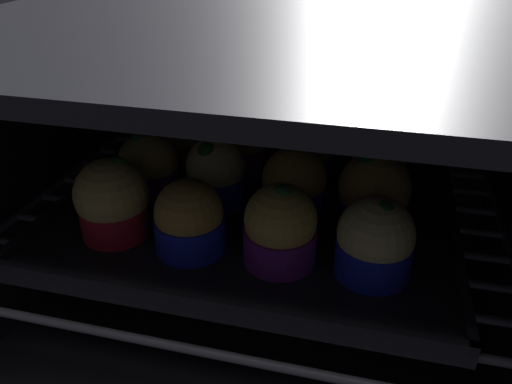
{
  "coord_description": "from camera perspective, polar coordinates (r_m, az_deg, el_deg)",
  "views": [
    {
      "loc": [
        11.96,
        -24.11,
        44.31
      ],
      "look_at": [
        0.0,
        23.11,
        17.28
      ],
      "focal_mm": 35.46,
      "sensor_mm": 36.0,
      "label": 1
    }
  ],
  "objects": [
    {
      "name": "muffin_row1_col0",
      "position": [
        0.6,
        -11.96,
        2.66
      ],
      "size": [
        6.99,
        6.99,
        7.78
      ],
      "color": "#7A238C",
      "rests_on": "baking_tray"
    },
    {
      "name": "muffin_row1_col1",
      "position": [
        0.56,
        -4.58,
        2.07
      ],
      "size": [
        6.89,
        6.89,
        7.82
      ],
      "color": "#1928B7",
      "rests_on": "baking_tray"
    },
    {
      "name": "baking_tray",
      "position": [
        0.57,
        0.0,
        -2.29
      ],
      "size": [
        42.89,
        34.23,
        2.2
      ],
      "color": "black",
      "rests_on": "oven_rack"
    },
    {
      "name": "muffin_row0_col2",
      "position": [
        0.47,
        2.76,
        -4.06
      ],
      "size": [
        6.89,
        6.89,
        8.21
      ],
      "color": "#7A238C",
      "rests_on": "baking_tray"
    },
    {
      "name": "muffin_row1_col2",
      "position": [
        0.55,
        4.32,
        0.79
      ],
      "size": [
        7.02,
        7.02,
        7.58
      ],
      "color": "#1928B7",
      "rests_on": "baking_tray"
    },
    {
      "name": "muffin_row2_col1",
      "position": [
        0.64,
        -1.71,
        5.38
      ],
      "size": [
        6.97,
        6.97,
        7.76
      ],
      "color": "#7A238C",
      "rests_on": "baking_tray"
    },
    {
      "name": "muffin_row0_col1",
      "position": [
        0.49,
        -7.53,
        -3.17
      ],
      "size": [
        6.89,
        6.89,
        7.41
      ],
      "color": "#1928B7",
      "rests_on": "baking_tray"
    },
    {
      "name": "oven_cavity",
      "position": [
        0.59,
        0.75,
        1.21
      ],
      "size": [
        59.0,
        47.0,
        37.0
      ],
      "color": "black",
      "rests_on": "ground"
    },
    {
      "name": "muffin_row2_col3",
      "position": [
        0.61,
        13.68,
        3.45
      ],
      "size": [
        6.89,
        6.89,
        7.7
      ],
      "color": "#1928B7",
      "rests_on": "baking_tray"
    },
    {
      "name": "muffin_row2_col0",
      "position": [
        0.66,
        -8.81,
        6.3
      ],
      "size": [
        7.06,
        7.06,
        8.67
      ],
      "color": "red",
      "rests_on": "baking_tray"
    },
    {
      "name": "muffin_row2_col2",
      "position": [
        0.62,
        5.84,
        4.84
      ],
      "size": [
        7.08,
        7.08,
        8.22
      ],
      "color": "#1928B7",
      "rests_on": "baking_tray"
    },
    {
      "name": "muffin_row1_col3",
      "position": [
        0.54,
        13.13,
        -0.08
      ],
      "size": [
        7.49,
        7.49,
        8.18
      ],
      "color": "#1928B7",
      "rests_on": "baking_tray"
    },
    {
      "name": "muffin_row0_col3",
      "position": [
        0.46,
        13.28,
        -5.43
      ],
      "size": [
        6.92,
        6.92,
        7.7
      ],
      "color": "#1928B7",
      "rests_on": "baking_tray"
    },
    {
      "name": "muffin_row0_col0",
      "position": [
        0.53,
        -15.88,
        -0.96
      ],
      "size": [
        7.39,
        7.39,
        8.36
      ],
      "color": "red",
      "rests_on": "baking_tray"
    },
    {
      "name": "oven_rack",
      "position": [
        0.57,
        -0.28,
        -3.78
      ],
      "size": [
        54.8,
        42.0,
        0.8
      ],
      "color": "#51515B",
      "rests_on": "oven_cavity"
    }
  ]
}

